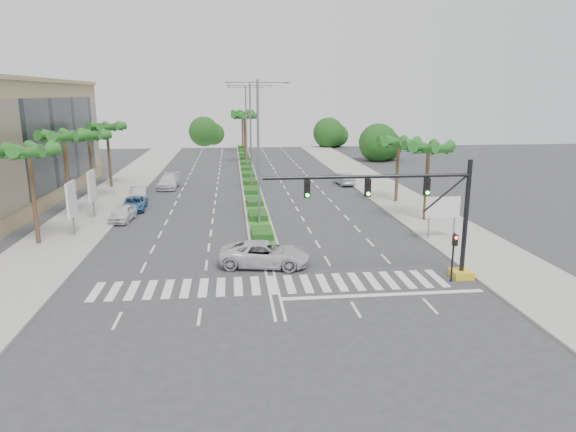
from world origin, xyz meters
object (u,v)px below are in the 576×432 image
car_parked_a (123,213)px  car_parked_b (139,195)px  car_right (344,179)px  car_parked_c (134,204)px  car_parked_d (169,181)px  car_crossing (265,254)px

car_parked_a → car_parked_b: (0.00, 8.14, 0.07)m
car_right → car_parked_c: bearing=21.9°
car_parked_d → car_right: bearing=2.1°
car_parked_b → car_parked_c: size_ratio=1.04×
car_parked_b → car_right: size_ratio=1.07×
car_crossing → car_right: 31.76m
car_parked_c → car_parked_b: bearing=90.1°
car_parked_c → car_crossing: car_crossing is taller
car_parked_c → car_parked_d: bearing=77.4°
car_parked_b → car_crossing: bearing=-66.6°
car_parked_b → car_crossing: 24.46m
car_parked_d → car_right: car_parked_d is taller
car_parked_c → car_right: 25.86m
car_crossing → car_right: car_crossing is taller
car_right → car_crossing: bearing=63.4°
car_parked_a → car_parked_b: bearing=95.4°
car_parked_a → car_right: size_ratio=0.93×
car_parked_b → car_parked_c: (0.22, -3.71, -0.14)m
car_parked_a → car_parked_d: size_ratio=0.75×
car_parked_b → car_parked_a: bearing=-94.9°
car_parked_a → car_parked_d: bearing=87.8°
car_parked_c → car_parked_a: bearing=-96.2°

